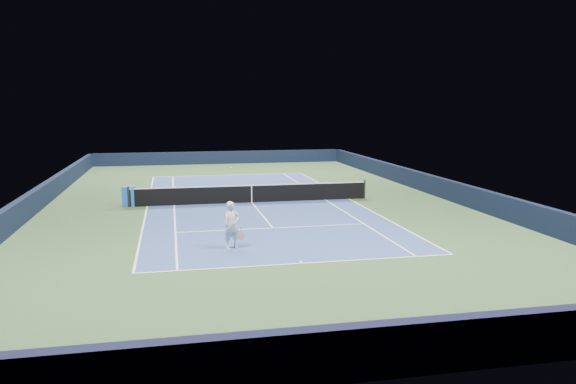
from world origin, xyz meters
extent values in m
plane|color=#2F4A28|center=(0.00, 0.00, 0.00)|extent=(40.00, 40.00, 0.00)
cube|color=black|center=(0.00, 19.82, 0.55)|extent=(22.00, 0.35, 1.10)
cube|color=black|center=(0.00, -19.82, 0.55)|extent=(22.00, 0.35, 1.10)
cube|color=black|center=(10.82, 0.00, 0.55)|extent=(0.35, 40.00, 1.10)
cube|color=#101932|center=(-10.82, 0.00, 0.55)|extent=(0.35, 40.00, 1.10)
cube|color=navy|center=(0.00, 0.00, 0.00)|extent=(10.97, 23.77, 0.01)
cube|color=white|center=(0.00, 11.88, 0.01)|extent=(10.97, 0.08, 0.00)
cube|color=white|center=(0.00, -11.88, 0.01)|extent=(10.97, 0.08, 0.00)
cube|color=white|center=(5.49, 0.00, 0.01)|extent=(0.08, 23.77, 0.00)
cube|color=white|center=(-5.49, 0.00, 0.01)|extent=(0.08, 23.77, 0.00)
cube|color=white|center=(4.12, 0.00, 0.01)|extent=(0.08, 23.77, 0.00)
cube|color=white|center=(-4.12, 0.00, 0.01)|extent=(0.08, 23.77, 0.00)
cube|color=white|center=(0.00, 6.40, 0.01)|extent=(8.23, 0.08, 0.00)
cube|color=white|center=(0.00, -6.40, 0.01)|extent=(8.23, 0.08, 0.00)
cube|color=white|center=(0.00, 0.00, 0.01)|extent=(0.08, 12.80, 0.00)
cube|color=white|center=(0.00, 11.73, 0.01)|extent=(0.08, 0.30, 0.00)
cube|color=white|center=(0.00, -11.73, 0.01)|extent=(0.08, 0.30, 0.00)
cylinder|color=black|center=(-6.40, 0.00, 0.54)|extent=(0.10, 0.10, 1.07)
cylinder|color=black|center=(6.40, 0.00, 0.54)|extent=(0.10, 0.10, 1.07)
cube|color=black|center=(0.00, 0.00, 0.46)|extent=(12.80, 0.03, 0.91)
cube|color=white|center=(0.00, 0.00, 0.94)|extent=(12.80, 0.04, 0.06)
cube|color=white|center=(0.00, 0.00, 0.46)|extent=(0.05, 0.04, 0.91)
cube|color=blue|center=(-6.40, 0.29, 0.52)|extent=(0.71, 0.66, 1.03)
cube|color=white|center=(-6.11, 0.29, 0.45)|extent=(0.09, 0.46, 0.46)
imported|color=silver|center=(-2.08, -9.41, 0.88)|extent=(0.75, 0.63, 1.75)
cylinder|color=pink|center=(-1.76, -9.46, 0.70)|extent=(0.03, 0.03, 0.29)
cylinder|color=black|center=(-1.76, -9.46, 0.46)|extent=(0.29, 0.02, 0.29)
cylinder|color=pink|center=(-1.76, -9.46, 0.46)|extent=(0.31, 0.03, 0.31)
sphere|color=#BBDD2E|center=(-1.98, -8.41, 2.88)|extent=(0.07, 0.07, 0.07)
camera|label=1|loc=(-4.19, -29.58, 5.33)|focal=35.00mm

